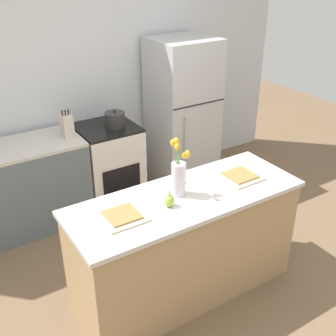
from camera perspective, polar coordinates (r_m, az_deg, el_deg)
name	(u,v)px	position (r m, az deg, el deg)	size (l,w,h in m)	color
ground_plane	(184,289)	(3.66, 2.18, -16.00)	(10.00, 10.00, 0.00)	brown
back_wall	(78,75)	(4.58, -12.08, 12.23)	(5.20, 0.08, 2.70)	silver
kitchen_island	(185,245)	(3.36, 2.32, -10.38)	(1.80, 0.66, 0.91)	tan
stove_range	(109,165)	(4.59, -7.99, 0.45)	(0.60, 0.61, 0.89)	silver
refrigerator	(182,113)	(4.86, 1.94, 7.41)	(0.68, 0.67, 1.69)	#B7BABC
flower_vase	(179,175)	(3.04, 1.45, -0.98)	(0.14, 0.14, 0.43)	silver
pear_figurine	(169,200)	(2.95, 0.15, -4.37)	(0.08, 0.08, 0.13)	#9EBC47
plate_setting_left	(122,216)	(2.88, -6.23, -6.45)	(0.30, 0.30, 0.02)	beige
plate_setting_right	(240,176)	(3.39, 9.72, -1.07)	(0.30, 0.30, 0.02)	beige
cooking_pot	(115,120)	(4.36, -7.20, 6.52)	(0.21, 0.21, 0.18)	#2D2D2D
knife_block	(67,126)	(4.21, -13.54, 5.60)	(0.10, 0.14, 0.27)	beige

